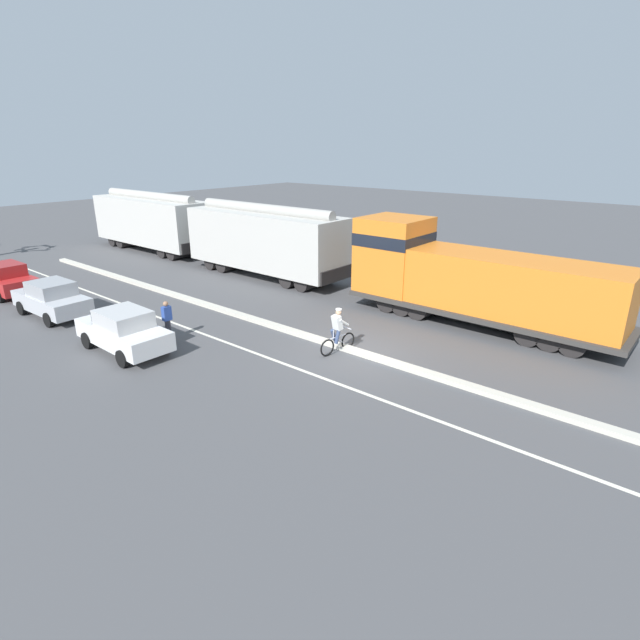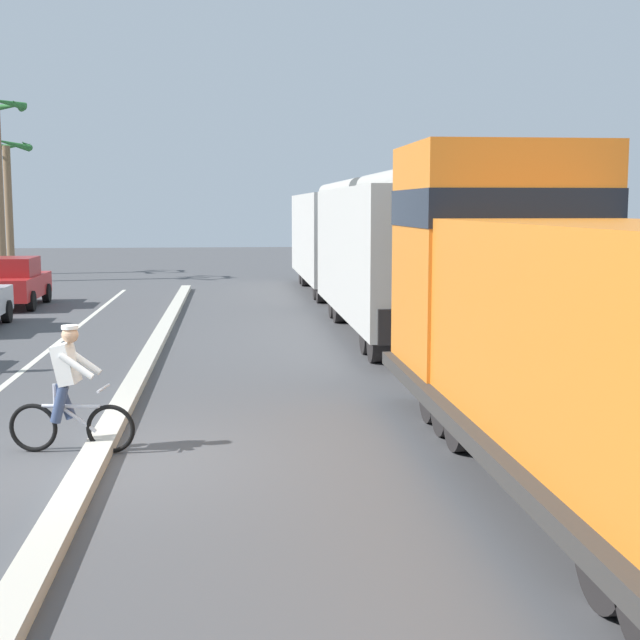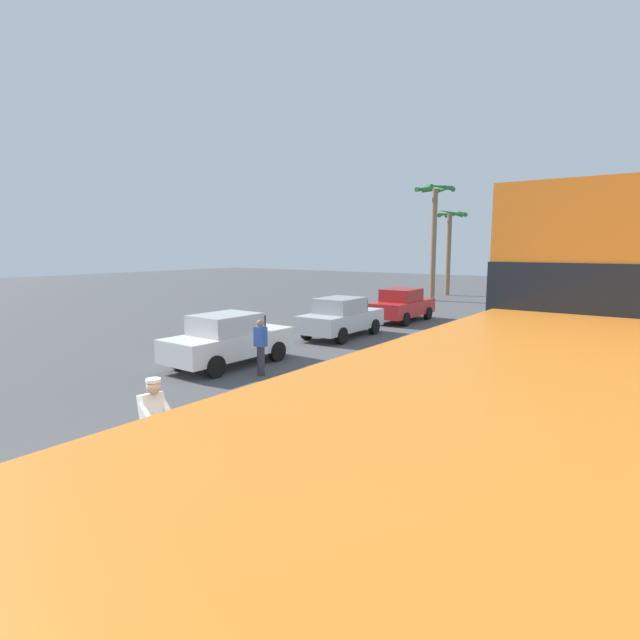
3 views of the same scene
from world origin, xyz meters
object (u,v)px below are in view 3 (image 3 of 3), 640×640
(parked_car_white, at_px, (229,339))
(palm_tree_far, at_px, (435,215))
(palm_tree_near, at_px, (449,233))
(parked_car_silver, at_px, (341,317))
(pedestrian_by_cars, at_px, (261,346))
(cyclist, at_px, (155,436))
(parked_car_red, at_px, (402,305))

(parked_car_white, bearing_deg, palm_tree_far, 97.13)
(palm_tree_near, bearing_deg, parked_car_silver, -80.11)
(parked_car_silver, bearing_deg, parked_car_white, -90.55)
(pedestrian_by_cars, bearing_deg, palm_tree_near, 100.88)
(palm_tree_far, bearing_deg, cyclist, -74.58)
(cyclist, bearing_deg, parked_car_silver, 111.58)
(parked_car_white, height_order, pedestrian_by_cars, same)
(parked_car_white, distance_m, pedestrian_by_cars, 1.70)
(palm_tree_near, relative_size, pedestrian_by_cars, 4.01)
(parked_car_red, distance_m, palm_tree_far, 11.49)
(pedestrian_by_cars, bearing_deg, parked_car_red, 97.63)
(parked_car_silver, xyz_separation_m, palm_tree_near, (-3.44, 19.74, 3.90))
(palm_tree_far, relative_size, pedestrian_by_cars, 4.81)
(palm_tree_far, bearing_deg, parked_car_white, -82.87)
(parked_car_red, height_order, cyclist, cyclist)
(parked_car_silver, xyz_separation_m, cyclist, (4.91, -12.42, 0.00))
(parked_car_white, xyz_separation_m, cyclist, (4.97, -6.24, 0.00))
(parked_car_silver, bearing_deg, palm_tree_far, 100.16)
(parked_car_white, bearing_deg, cyclist, -51.42)
(parked_car_white, distance_m, palm_tree_far, 22.30)
(cyclist, distance_m, palm_tree_near, 33.46)
(parked_car_white, bearing_deg, parked_car_red, 89.67)
(palm_tree_far, bearing_deg, palm_tree_near, 98.93)
(parked_car_red, relative_size, palm_tree_near, 0.65)
(parked_car_silver, bearing_deg, parked_car_red, 89.91)
(palm_tree_near, xyz_separation_m, palm_tree_far, (0.68, -4.36, 1.05))
(cyclist, bearing_deg, pedestrian_by_cars, 119.30)
(palm_tree_far, bearing_deg, parked_car_red, -74.53)
(palm_tree_far, distance_m, pedestrian_by_cars, 22.88)
(parked_car_white, relative_size, pedestrian_by_cars, 2.61)
(palm_tree_near, distance_m, pedestrian_by_cars, 27.03)
(parked_car_red, height_order, pedestrian_by_cars, same)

